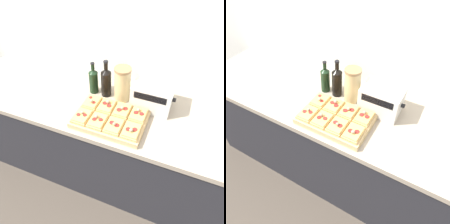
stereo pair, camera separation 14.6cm
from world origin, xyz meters
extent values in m
plane|color=#4C4238|center=(0.00, 0.00, 0.00)|extent=(12.00, 12.00, 0.00)
cube|color=silver|center=(0.00, 0.68, 1.25)|extent=(6.00, 0.06, 2.50)
cube|color=#232328|center=(0.00, 0.32, 0.42)|extent=(2.60, 0.64, 0.85)
cube|color=gray|center=(0.00, 0.32, 0.87)|extent=(2.63, 0.67, 0.04)
cube|color=tan|center=(-0.03, 0.18, 0.91)|extent=(0.48, 0.32, 0.04)
cube|color=tan|center=(-0.20, 0.26, 0.94)|extent=(0.10, 0.14, 0.02)
cube|color=#E5A856|center=(-0.20, 0.26, 0.95)|extent=(0.09, 0.13, 0.01)
cylinder|color=maroon|center=(-0.22, 0.28, 0.96)|extent=(0.02, 0.02, 0.00)
cylinder|color=maroon|center=(-0.18, 0.24, 0.96)|extent=(0.02, 0.02, 0.00)
sphere|color=tan|center=(-0.19, 0.24, 0.97)|extent=(0.02, 0.02, 0.02)
cube|color=tan|center=(-0.08, 0.26, 0.94)|extent=(0.10, 0.14, 0.02)
cube|color=#E5A856|center=(-0.08, 0.26, 0.95)|extent=(0.09, 0.13, 0.01)
cylinder|color=maroon|center=(-0.10, 0.27, 0.96)|extent=(0.03, 0.03, 0.00)
cylinder|color=maroon|center=(-0.07, 0.25, 0.96)|extent=(0.03, 0.03, 0.00)
sphere|color=tan|center=(-0.08, 0.27, 0.97)|extent=(0.03, 0.03, 0.03)
cube|color=tan|center=(0.03, 0.26, 0.94)|extent=(0.10, 0.14, 0.02)
cube|color=#E5A856|center=(0.03, 0.26, 0.95)|extent=(0.09, 0.13, 0.01)
cylinder|color=maroon|center=(0.01, 0.24, 0.96)|extent=(0.03, 0.03, 0.00)
cylinder|color=maroon|center=(0.05, 0.27, 0.96)|extent=(0.03, 0.03, 0.00)
sphere|color=tan|center=(0.03, 0.25, 0.97)|extent=(0.02, 0.02, 0.02)
cube|color=tan|center=(0.14, 0.26, 0.94)|extent=(0.10, 0.14, 0.02)
cube|color=#E5A856|center=(0.14, 0.26, 0.95)|extent=(0.09, 0.13, 0.01)
cylinder|color=maroon|center=(0.13, 0.26, 0.96)|extent=(0.03, 0.03, 0.00)
cylinder|color=maroon|center=(0.16, 0.26, 0.96)|extent=(0.03, 0.03, 0.00)
sphere|color=tan|center=(0.14, 0.28, 0.97)|extent=(0.02, 0.02, 0.02)
cube|color=tan|center=(-0.20, 0.10, 0.94)|extent=(0.10, 0.14, 0.02)
cube|color=#E5A856|center=(-0.20, 0.10, 0.95)|extent=(0.09, 0.13, 0.01)
cylinder|color=maroon|center=(-0.22, 0.10, 0.96)|extent=(0.03, 0.03, 0.00)
cylinder|color=maroon|center=(-0.18, 0.11, 0.96)|extent=(0.03, 0.03, 0.00)
sphere|color=tan|center=(-0.20, 0.12, 0.97)|extent=(0.02, 0.02, 0.02)
cube|color=tan|center=(-0.08, 0.10, 0.94)|extent=(0.10, 0.14, 0.02)
cube|color=#E5A856|center=(-0.08, 0.10, 0.95)|extent=(0.09, 0.13, 0.01)
cylinder|color=maroon|center=(-0.10, 0.10, 0.96)|extent=(0.03, 0.03, 0.00)
cylinder|color=maroon|center=(-0.06, 0.11, 0.96)|extent=(0.03, 0.03, 0.00)
sphere|color=tan|center=(-0.10, 0.12, 0.97)|extent=(0.02, 0.02, 0.02)
cube|color=tan|center=(0.03, 0.10, 0.94)|extent=(0.10, 0.14, 0.02)
cube|color=#E5A856|center=(0.03, 0.10, 0.95)|extent=(0.09, 0.13, 0.01)
cylinder|color=maroon|center=(0.01, 0.11, 0.96)|extent=(0.03, 0.03, 0.00)
cylinder|color=maroon|center=(0.05, 0.10, 0.96)|extent=(0.03, 0.03, 0.00)
sphere|color=tan|center=(0.03, 0.10, 0.97)|extent=(0.02, 0.02, 0.02)
cube|color=tan|center=(0.14, 0.10, 0.94)|extent=(0.10, 0.14, 0.02)
cube|color=#E5A856|center=(0.14, 0.10, 0.95)|extent=(0.09, 0.13, 0.01)
cylinder|color=maroon|center=(0.13, 0.10, 0.96)|extent=(0.03, 0.03, 0.00)
cylinder|color=maroon|center=(0.16, 0.11, 0.96)|extent=(0.03, 0.03, 0.00)
sphere|color=tan|center=(0.15, 0.09, 0.97)|extent=(0.02, 0.02, 0.02)
cylinder|color=black|center=(-0.27, 0.43, 0.98)|extent=(0.07, 0.07, 0.17)
cone|color=black|center=(-0.27, 0.43, 1.07)|extent=(0.07, 0.07, 0.03)
cylinder|color=black|center=(-0.27, 0.43, 1.11)|extent=(0.03, 0.03, 0.05)
cylinder|color=black|center=(-0.27, 0.43, 1.14)|extent=(0.03, 0.03, 0.01)
cylinder|color=black|center=(-0.16, 0.43, 0.99)|extent=(0.08, 0.08, 0.20)
cone|color=black|center=(-0.16, 0.43, 1.10)|extent=(0.08, 0.08, 0.03)
cylinder|color=black|center=(-0.16, 0.43, 1.14)|extent=(0.03, 0.03, 0.05)
cylinder|color=black|center=(-0.16, 0.43, 1.17)|extent=(0.03, 0.03, 0.01)
cylinder|color=tan|center=(-0.04, 0.43, 1.01)|extent=(0.11, 0.11, 0.25)
cylinder|color=#937047|center=(-0.04, 0.43, 1.14)|extent=(0.12, 0.12, 0.02)
cube|color=beige|center=(0.19, 0.43, 0.98)|extent=(0.27, 0.20, 0.19)
cube|color=black|center=(0.19, 0.34, 1.04)|extent=(0.22, 0.01, 0.05)
cube|color=black|center=(0.34, 0.43, 0.99)|extent=(0.02, 0.02, 0.02)
camera|label=1|loc=(0.36, -0.77, 1.96)|focal=35.00mm
camera|label=2|loc=(0.50, -0.70, 1.96)|focal=35.00mm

